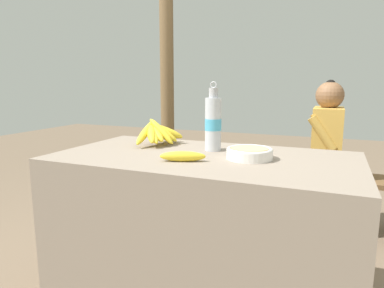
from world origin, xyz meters
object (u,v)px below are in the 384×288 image
wooden_bench (283,178)px  seated_vendor (320,146)px  serving_bowl (250,153)px  banana_bunch_ripe (158,132)px  water_bottle (212,123)px  loose_banana_front (183,156)px  support_post_near (167,70)px  banana_bunch_green (225,158)px

wooden_bench → seated_vendor: seated_vendor is taller
serving_bowl → banana_bunch_ripe: bearing=163.4°
seated_vendor → water_bottle: bearing=64.8°
serving_bowl → water_bottle: water_bottle is taller
water_bottle → loose_banana_front: size_ratio=1.69×
support_post_near → seated_vendor: bearing=-12.9°
support_post_near → water_bottle: bearing=-55.5°
seated_vendor → support_post_near: size_ratio=0.46×
banana_bunch_green → serving_bowl: bearing=-68.1°
banana_bunch_ripe → water_bottle: 0.34m
banana_bunch_ripe → loose_banana_front: (0.30, -0.32, -0.05)m
loose_banana_front → wooden_bench: (0.25, 1.35, -0.43)m
loose_banana_front → banana_bunch_green: size_ratio=0.74×
banana_bunch_ripe → seated_vendor: (0.80, 0.99, -0.19)m
water_bottle → seated_vendor: (0.47, 1.03, -0.26)m
support_post_near → banana_bunch_green: bearing=-23.5°
banana_bunch_green → support_post_near: support_post_near is taller
banana_bunch_ripe → support_post_near: size_ratio=0.14×
loose_banana_front → serving_bowl: bearing=32.4°
serving_bowl → banana_bunch_green: bearing=111.9°
serving_bowl → wooden_bench: (-0.00, 1.19, -0.43)m
serving_bowl → wooden_bench: 1.26m
seated_vendor → banana_bunch_green: size_ratio=4.17×
serving_bowl → water_bottle: 0.27m
loose_banana_front → seated_vendor: 1.42m
seated_vendor → serving_bowl: bearing=77.0°
seated_vendor → support_post_near: (-1.40, 0.32, 0.57)m
water_bottle → banana_bunch_ripe: bearing=172.5°
banana_bunch_green → support_post_near: size_ratio=0.11×
serving_bowl → support_post_near: size_ratio=0.08×
loose_banana_front → seated_vendor: seated_vendor is taller
serving_bowl → loose_banana_front: size_ratio=1.02×
serving_bowl → seated_vendor: 1.19m
loose_banana_front → wooden_bench: loose_banana_front is taller
banana_bunch_ripe → support_post_near: (-0.60, 1.31, 0.38)m
seated_vendor → wooden_bench: bearing=-8.0°
banana_bunch_green → banana_bunch_ripe: bearing=-94.2°
wooden_bench → support_post_near: size_ratio=0.75×
water_bottle → banana_bunch_green: size_ratio=1.26×
banana_bunch_ripe → water_bottle: bearing=-7.5°
wooden_bench → banana_bunch_green: bearing=-179.4°
banana_bunch_ripe → wooden_bench: size_ratio=0.18×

